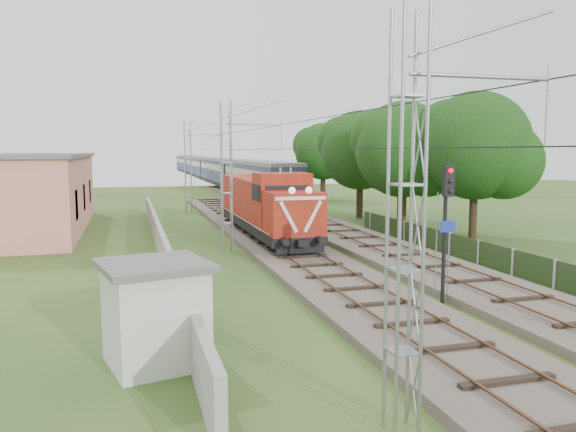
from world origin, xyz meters
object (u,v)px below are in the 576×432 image
object	(u,v)px
locomotive	(263,204)
relay_hut	(155,313)
coach_rake	(210,168)
signal_post	(447,208)

from	to	relation	value
locomotive	relay_hut	world-z (taller)	locomotive
locomotive	coach_rake	xyz separation A→B (m)	(5.00, 59.60, 0.50)
coach_rake	signal_post	distance (m)	76.17
signal_post	relay_hut	distance (m)	10.69
coach_rake	signal_post	size ratio (longest dim) A/B	19.23
signal_post	relay_hut	bearing A→B (deg)	-163.74
coach_rake	relay_hut	size ratio (longest dim) A/B	30.98
locomotive	signal_post	size ratio (longest dim) A/B	3.24
locomotive	coach_rake	distance (m)	59.81
locomotive	relay_hut	xyz separation A→B (m)	(-7.40, -19.46, -0.80)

